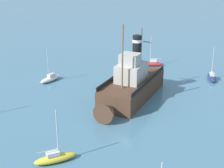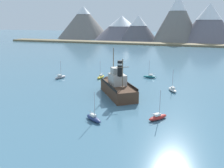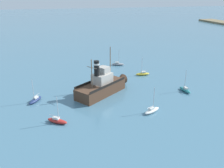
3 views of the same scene
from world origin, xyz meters
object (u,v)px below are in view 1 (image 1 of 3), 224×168
(sailboat_navy, at_px, (212,77))
(sailboat_red, at_px, (152,63))
(old_tugboat, at_px, (131,85))
(sailboat_yellow, at_px, (55,158))
(sailboat_white, at_px, (51,78))

(sailboat_navy, relative_size, sailboat_red, 1.00)
(old_tugboat, xyz_separation_m, sailboat_yellow, (-8.92, 13.21, -1.40))
(sailboat_navy, bearing_deg, sailboat_white, 62.87)
(sailboat_white, bearing_deg, sailboat_yellow, 161.92)
(old_tugboat, bearing_deg, sailboat_white, 30.74)
(sailboat_navy, distance_m, sailboat_red, 10.43)
(sailboat_navy, bearing_deg, old_tugboat, 91.97)
(sailboat_red, bearing_deg, old_tugboat, 134.32)
(sailboat_yellow, height_order, sailboat_red, same)
(sailboat_navy, xyz_separation_m, sailboat_white, (10.69, 20.86, 0.00))
(sailboat_yellow, relative_size, sailboat_navy, 1.00)
(sailboat_yellow, bearing_deg, sailboat_white, -18.08)
(sailboat_navy, relative_size, sailboat_white, 1.00)
(old_tugboat, relative_size, sailboat_navy, 2.78)
(sailboat_yellow, distance_m, sailboat_navy, 28.98)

